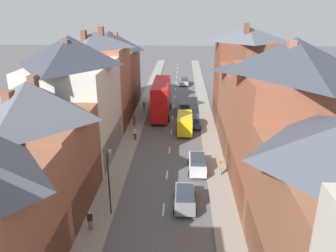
% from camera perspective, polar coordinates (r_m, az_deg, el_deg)
% --- Properties ---
extents(pavement_left, '(2.20, 104.00, 0.14)m').
position_cam_1_polar(pavement_left, '(52.39, -4.69, 2.34)').
color(pavement_left, gray).
rests_on(pavement_left, ground).
extents(pavement_right, '(2.20, 104.00, 0.14)m').
position_cam_1_polar(pavement_right, '(52.11, 6.51, 2.18)').
color(pavement_right, gray).
rests_on(pavement_right, ground).
extents(centre_line_dashes, '(0.14, 97.80, 0.01)m').
position_cam_1_polar(centre_line_dashes, '(50.12, 0.82, 1.49)').
color(centre_line_dashes, silver).
rests_on(centre_line_dashes, ground).
extents(terrace_row_left, '(8.00, 58.84, 14.50)m').
position_cam_1_polar(terrace_row_left, '(32.61, -18.44, 1.51)').
color(terrace_row_left, '#A36042').
rests_on(terrace_row_left, ground).
extents(terrace_row_right, '(8.00, 51.01, 13.98)m').
position_cam_1_polar(terrace_row_right, '(28.25, 20.44, -1.70)').
color(terrace_row_right, '#BCB7A8').
rests_on(terrace_row_right, ground).
extents(double_decker_bus_lead, '(2.74, 10.80, 5.30)m').
position_cam_1_polar(double_decker_bus_lead, '(50.46, -1.18, 4.96)').
color(double_decker_bus_lead, red).
rests_on(double_decker_bus_lead, ground).
extents(car_parked_left_a, '(1.90, 4.57, 1.69)m').
position_cam_1_polar(car_parked_left_a, '(52.32, 2.89, 3.26)').
color(car_parked_left_a, '#144728').
rests_on(car_parked_left_a, ground).
extents(car_parked_right_a, '(1.90, 4.59, 1.71)m').
position_cam_1_polar(car_parked_right_a, '(34.20, 5.13, -6.42)').
color(car_parked_right_a, silver).
rests_on(car_parked_right_a, ground).
extents(car_mid_black, '(1.90, 4.11, 1.58)m').
position_cam_1_polar(car_mid_black, '(46.34, 4.51, 0.86)').
color(car_mid_black, navy).
rests_on(car_mid_black, ground).
extents(car_parked_left_b, '(1.90, 4.39, 1.59)m').
position_cam_1_polar(car_parked_left_b, '(71.01, 2.87, 7.81)').
color(car_parked_left_b, '#B7BABF').
rests_on(car_parked_left_b, ground).
extents(car_mid_white, '(1.90, 4.17, 1.67)m').
position_cam_1_polar(car_mid_white, '(28.56, 2.97, -12.26)').
color(car_mid_white, gray).
rests_on(car_mid_white, ground).
extents(car_far_grey, '(1.90, 4.16, 1.59)m').
position_cam_1_polar(car_far_grey, '(57.41, -2.03, 4.78)').
color(car_far_grey, '#B7BABF').
rests_on(car_far_grey, ground).
extents(delivery_van, '(2.20, 5.20, 2.41)m').
position_cam_1_polar(delivery_van, '(43.97, 2.92, 0.56)').
color(delivery_van, yellow).
rests_on(delivery_van, ground).
extents(pedestrian_near_right, '(0.36, 0.22, 1.61)m').
position_cam_1_polar(pedestrian_near_right, '(26.26, -13.43, -15.61)').
color(pedestrian_near_right, brown).
rests_on(pedestrian_near_right, pavement_left).
extents(pedestrian_mid_left, '(0.36, 0.22, 1.61)m').
position_cam_1_polar(pedestrian_mid_left, '(33.25, 9.04, -7.09)').
color(pedestrian_mid_left, gray).
rests_on(pedestrian_mid_left, pavement_right).
extents(pedestrian_mid_right, '(0.36, 0.22, 1.61)m').
position_cam_1_polar(pedestrian_mid_right, '(41.53, -5.76, -1.19)').
color(pedestrian_mid_right, '#23232D').
rests_on(pedestrian_mid_right, pavement_left).
extents(pedestrian_far_left, '(0.36, 0.22, 1.61)m').
position_cam_1_polar(pedestrian_far_left, '(46.37, -5.92, 1.14)').
color(pedestrian_far_left, '#3D4256').
rests_on(pedestrian_far_left, pavement_left).
extents(pedestrian_far_right, '(0.36, 0.22, 1.61)m').
position_cam_1_polar(pedestrian_far_right, '(52.62, -4.20, 3.54)').
color(pedestrian_far_right, gray).
rests_on(pedestrian_far_right, pavement_left).
extents(street_lamp, '(0.20, 1.12, 5.50)m').
position_cam_1_polar(street_lamp, '(26.65, -10.22, -9.14)').
color(street_lamp, black).
rests_on(street_lamp, ground).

